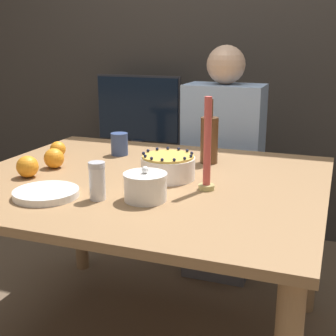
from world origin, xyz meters
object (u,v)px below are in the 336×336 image
at_px(cake, 168,167).
at_px(person_man_blue_shirt, 222,178).
at_px(sugar_bowl, 145,187).
at_px(tv_monitor, 138,111).
at_px(bottle, 209,139).
at_px(candle, 207,152).
at_px(sugar_shaker, 97,181).

bearing_deg(cake, person_man_blue_shirt, 87.81).
distance_m(sugar_bowl, tv_monitor, 1.53).
height_order(bottle, tv_monitor, tv_monitor).
height_order(cake, bottle, bottle).
bearing_deg(person_man_blue_shirt, sugar_bowl, 89.28).
bearing_deg(bottle, person_man_blue_shirt, 96.37).
xyz_separation_m(candle, bottle, (-0.09, 0.35, -0.03)).
bearing_deg(bottle, cake, -106.65).
height_order(sugar_bowl, bottle, bottle).
distance_m(bottle, tv_monitor, 1.11).
height_order(candle, tv_monitor, candle).
height_order(candle, bottle, candle).
bearing_deg(tv_monitor, sugar_bowl, -65.20).
bearing_deg(sugar_bowl, tv_monitor, 114.80).
bearing_deg(sugar_shaker, tv_monitor, 108.89).
relative_size(sugar_bowl, bottle, 0.53).
height_order(candle, person_man_blue_shirt, person_man_blue_shirt).
bearing_deg(candle, tv_monitor, 123.37).
bearing_deg(sugar_shaker, cake, 66.24).
relative_size(bottle, tv_monitor, 0.48).
relative_size(cake, person_man_blue_shirt, 0.17).
distance_m(cake, sugar_bowl, 0.26).
xyz_separation_m(person_man_blue_shirt, tv_monitor, (-0.65, 0.38, 0.27)).
bearing_deg(cake, tv_monitor, 118.90).
distance_m(sugar_shaker, person_man_blue_shirt, 1.11).
xyz_separation_m(sugar_shaker, candle, (0.31, 0.22, 0.07)).
distance_m(sugar_shaker, candle, 0.39).
xyz_separation_m(cake, person_man_blue_shirt, (0.03, 0.76, -0.25)).
relative_size(cake, tv_monitor, 0.36).
relative_size(sugar_shaker, person_man_blue_shirt, 0.10).
xyz_separation_m(bottle, tv_monitor, (-0.71, 0.86, -0.04)).
bearing_deg(candle, cake, 155.47).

